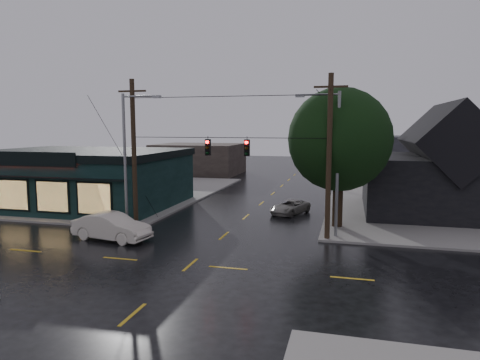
% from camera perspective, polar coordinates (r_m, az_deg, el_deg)
% --- Properties ---
extents(ground_plane, '(160.00, 160.00, 0.00)m').
position_cam_1_polar(ground_plane, '(22.38, -6.63, -11.16)').
color(ground_plane, black).
extents(sidewalk_nw, '(28.00, 28.00, 0.15)m').
position_cam_1_polar(sidewalk_nw, '(49.00, -20.19, -1.41)').
color(sidewalk_nw, gray).
rests_on(sidewalk_nw, ground).
extents(pizza_shop, '(16.30, 12.34, 4.90)m').
position_cam_1_polar(pizza_shop, '(40.10, -20.17, 0.35)').
color(pizza_shop, black).
rests_on(pizza_shop, ground).
extents(ne_building, '(12.60, 11.60, 8.75)m').
position_cam_1_polar(ne_building, '(37.59, 25.61, 2.59)').
color(ne_building, black).
rests_on(ne_building, ground).
extents(corner_tree, '(7.02, 7.02, 9.50)m').
position_cam_1_polar(corner_tree, '(29.78, 13.12, 5.26)').
color(corner_tree, black).
rests_on(corner_tree, ground).
extents(utility_pole_nw, '(2.00, 0.32, 10.15)m').
position_cam_1_polar(utility_pole_nw, '(30.71, -13.66, -6.24)').
color(utility_pole_nw, black).
rests_on(utility_pole_nw, ground).
extents(utility_pole_ne, '(2.00, 0.32, 10.15)m').
position_cam_1_polar(utility_pole_ne, '(27.25, 11.50, -7.90)').
color(utility_pole_ne, black).
rests_on(utility_pole_ne, ground).
extents(utility_pole_far_a, '(2.00, 0.32, 9.65)m').
position_cam_1_polar(utility_pole_far_a, '(48.32, 12.86, -1.35)').
color(utility_pole_far_a, black).
rests_on(utility_pole_far_a, ground).
extents(utility_pole_far_b, '(2.00, 0.32, 9.15)m').
position_cam_1_polar(utility_pole_far_b, '(68.17, 13.35, 1.08)').
color(utility_pole_far_b, black).
rests_on(utility_pole_far_b, ground).
extents(utility_pole_far_c, '(2.00, 0.32, 9.15)m').
position_cam_1_polar(utility_pole_far_c, '(88.08, 13.63, 2.42)').
color(utility_pole_far_c, black).
rests_on(utility_pole_far_c, ground).
extents(span_signal_assembly, '(13.00, 0.48, 1.23)m').
position_cam_1_polar(span_signal_assembly, '(27.41, -1.72, 4.41)').
color(span_signal_assembly, black).
rests_on(span_signal_assembly, ground).
extents(streetlight_nw, '(5.40, 0.30, 9.15)m').
position_cam_1_polar(streetlight_nw, '(30.26, -14.79, -6.48)').
color(streetlight_nw, gray).
rests_on(streetlight_nw, ground).
extents(streetlight_ne, '(5.40, 0.30, 9.15)m').
position_cam_1_polar(streetlight_ne, '(27.90, 12.61, -7.57)').
color(streetlight_ne, gray).
rests_on(streetlight_ne, ground).
extents(bg_building_west, '(12.00, 10.00, 4.40)m').
position_cam_1_polar(bg_building_west, '(63.80, -5.50, 2.82)').
color(bg_building_west, '#302522').
rests_on(bg_building_west, ground).
extents(bg_building_east, '(14.00, 12.00, 5.60)m').
position_cam_1_polar(bg_building_east, '(65.46, 21.72, 2.98)').
color(bg_building_east, black).
rests_on(bg_building_east, ground).
extents(sedan_cream, '(5.26, 2.54, 1.66)m').
position_cam_1_polar(sedan_cream, '(27.82, -16.74, -5.99)').
color(sedan_cream, silver).
rests_on(sedan_cream, ground).
extents(suv_silver, '(3.29, 4.42, 1.12)m').
position_cam_1_polar(suv_silver, '(34.71, 6.67, -3.60)').
color(suv_silver, gray).
rests_on(suv_silver, ground).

